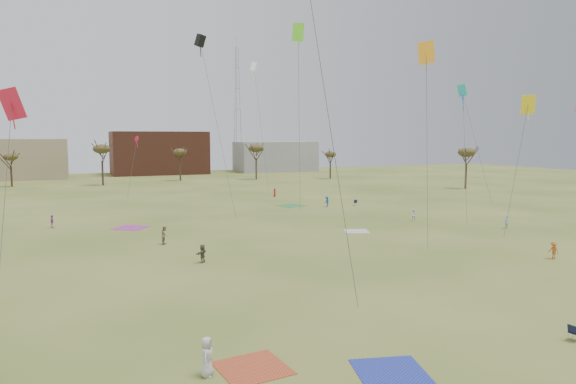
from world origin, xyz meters
name	(u,v)px	position (x,y,z in m)	size (l,w,h in m)	color
ground	(353,285)	(0.00, 0.00, 0.00)	(260.00, 260.00, 0.00)	#44591B
flyer_near_left	(207,357)	(-12.94, -9.78, 0.89)	(0.87, 0.57, 1.78)	#BDBDBD
spectator_fore_b	(165,235)	(-9.93, 19.59, 0.91)	(0.89, 0.69, 1.83)	#988E61
spectator_fore_c	(202,253)	(-8.29, 10.78, 0.78)	(1.44, 0.46, 1.55)	brown
flyer_mid_b	(554,250)	(20.01, 0.40, 0.76)	(0.98, 0.57, 1.52)	#B76022
flyer_mid_c	(506,222)	(27.76, 13.33, 0.78)	(0.57, 0.37, 1.55)	#7DC2D0
spectator_mid_d	(52,221)	(-20.48, 33.99, 0.75)	(0.87, 0.36, 1.49)	purple
spectator_mid_e	(414,215)	(21.24, 21.84, 0.76)	(0.73, 0.57, 1.51)	white
flyer_far_b	(275,193)	(14.80, 53.66, 0.71)	(0.70, 0.45, 1.43)	#AA211D
flyer_far_c	(327,202)	(17.16, 37.91, 0.82)	(1.06, 0.61, 1.64)	#224C9E
blanket_red	(253,368)	(-10.85, -9.81, 0.00)	(3.01, 3.01, 0.03)	#AF4223
blanket_blue	(391,372)	(-5.27, -12.59, 0.00)	(3.10, 3.10, 0.03)	#233299
blanket_cream	(357,231)	(10.99, 18.42, 0.00)	(2.62, 2.62, 0.03)	beige
blanket_plum	(131,228)	(-12.05, 30.48, 0.00)	(3.38, 3.38, 0.03)	#9E308B
blanket_olive	(291,206)	(12.68, 41.27, 0.00)	(3.42, 3.42, 0.03)	#2D7E3E
camp_chair_center	(574,336)	(5.56, -13.16, 0.26)	(0.60, 0.56, 0.87)	#121834
camp_chair_right	(355,204)	(21.92, 37.74, 0.26)	(0.74, 0.73, 0.87)	#141438
kites_aloft	(263,69)	(4.25, 30.38, 18.90)	(69.28, 66.52, 23.43)	red
tree_line	(151,153)	(-2.85, 79.12, 7.09)	(117.44, 49.32, 8.91)	#3A2B1E
building_brick	(159,153)	(5.00, 120.00, 6.00)	(26.00, 16.00, 12.00)	brown
building_grey	(275,157)	(40.00, 118.00, 4.50)	(24.00, 12.00, 9.00)	gray
radio_tower	(237,109)	(30.00, 125.00, 19.21)	(1.51, 1.72, 41.00)	#9EA3A8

